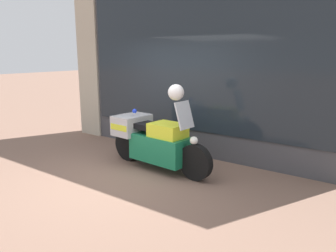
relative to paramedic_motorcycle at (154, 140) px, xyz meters
The scene contains 5 objects.
ground_plane 0.89m from the paramedic_motorcycle, 99.13° to the right, with size 60.00×60.00×0.00m, color #7A5B4C.
shop_building 2.00m from the paramedic_motorcycle, 109.75° to the left, with size 6.47×0.55×3.97m.
window_display 1.34m from the paramedic_motorcycle, 82.78° to the left, with size 5.31×0.30×1.94m.
paramedic_motorcycle is the anchor object (origin of this frame).
white_helmet 1.08m from the paramedic_motorcycle, ahead, with size 0.28×0.28×0.28m, color white.
Camera 1 is at (3.80, -3.96, 2.14)m, focal length 35.00 mm.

